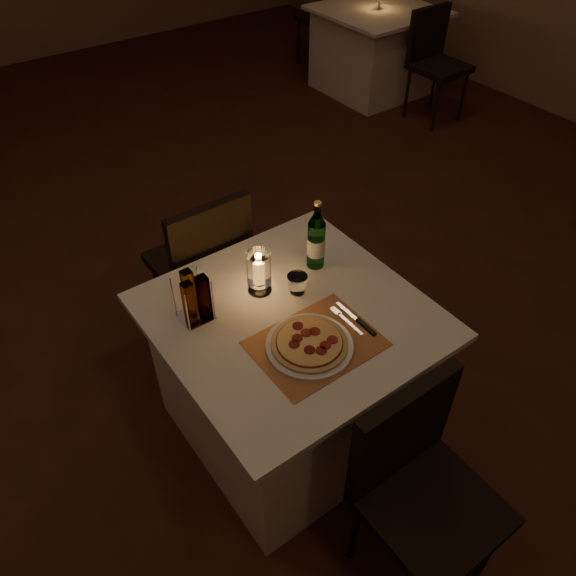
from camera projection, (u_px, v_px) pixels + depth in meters
floor at (230, 375)px, 2.90m from camera, size 8.00×10.00×0.02m
main_table at (291, 374)px, 2.41m from camera, size 1.00×1.00×0.74m
chair_near at (418, 477)px, 1.87m from camera, size 0.42×0.42×0.90m
chair_far at (204, 258)px, 2.72m from camera, size 0.42×0.42×0.90m
placemat at (316, 344)px, 2.05m from camera, size 0.45×0.34×0.00m
plate at (309, 346)px, 2.03m from camera, size 0.32×0.32×0.01m
pizza at (309, 343)px, 2.02m from camera, size 0.28×0.28×0.02m
fork at (344, 319)px, 2.14m from camera, size 0.02×0.18×0.00m
knife at (362, 324)px, 2.12m from camera, size 0.02×0.22×0.01m
tumbler at (297, 284)px, 2.23m from camera, size 0.08×0.08×0.08m
water_bottle at (316, 241)px, 2.30m from camera, size 0.08×0.08×0.32m
hurricane_candle at (259, 270)px, 2.19m from camera, size 0.10×0.10×0.19m
cruet_caddy at (194, 299)px, 2.08m from camera, size 0.12×0.12×0.21m
neighbor_table_right at (374, 50)px, 5.29m from camera, size 1.00×1.00×0.74m
neighbor_chair_ra at (434, 54)px, 4.74m from camera, size 0.42×0.42×0.90m
neighbor_chair_rb at (328, 12)px, 5.60m from camera, size 0.42×0.42×0.90m
neighbor_candle_right at (379, 3)px, 5.01m from camera, size 0.03×0.03×0.11m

